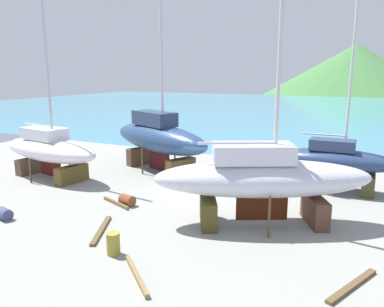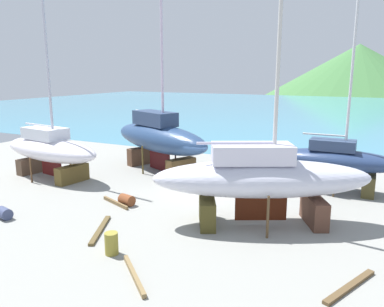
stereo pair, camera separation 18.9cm
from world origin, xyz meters
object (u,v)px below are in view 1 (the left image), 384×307
Objects in this scene: sailboat_small_center at (49,149)px; barrel_rust_mid at (4,214)px; sailboat_mid_port at (158,137)px; sailboat_large_starboard at (337,160)px; barrel_by_slipway at (113,244)px; sailboat_far_slipway at (262,177)px; barrel_ochre at (127,200)px.

barrel_rust_mid is at bearing -52.56° from sailboat_small_center.
sailboat_mid_port is at bearing 80.43° from barrel_rust_mid.
sailboat_small_center is at bearing 119.48° from barrel_rust_mid.
sailboat_mid_port is 21.52× the size of barrel_rust_mid.
sailboat_mid_port is at bearing -177.78° from sailboat_large_starboard.
barrel_rust_mid is at bearing -76.09° from sailboat_mid_port.
barrel_by_slipway is at bearing -25.68° from sailboat_small_center.
sailboat_mid_port reaches higher than sailboat_small_center.
barrel_ochre is at bearing 158.11° from sailboat_far_slipway.
sailboat_small_center is at bearing 146.36° from barrel_by_slipway.
sailboat_large_starboard is 14.29× the size of barrel_rust_mid.
barrel_by_slipway is 1.11× the size of barrel_rust_mid.
barrel_by_slipway is at bearing -155.21° from sailboat_far_slipway.
sailboat_far_slipway is at bearing 23.42° from barrel_rust_mid.
barrel_ochre is at bearing 45.30° from barrel_rust_mid.
barrel_ochre is 1.00× the size of barrel_rust_mid.
sailboat_large_starboard is 14.24× the size of barrel_ochre.
sailboat_large_starboard is 18.59m from barrel_rust_mid.
barrel_rust_mid is at bearing -134.70° from barrel_ochre.
barrel_rust_mid is (-11.45, -4.96, -2.02)m from sailboat_far_slipway.
sailboat_far_slipway is at bearing 51.99° from barrel_by_slipway.
barrel_by_slipway is at bearing -43.40° from sailboat_mid_port.
sailboat_far_slipway reaches higher than sailboat_small_center.
sailboat_far_slipway is (15.17, -1.62, 0.31)m from sailboat_small_center.
sailboat_far_slipway is 0.98× the size of sailboat_mid_port.
sailboat_mid_port is 11.84m from barrel_rust_mid.
barrel_ochre is (-2.85, 4.90, -0.15)m from barrel_by_slipway.
barrel_ochre reaches higher than barrel_rust_mid.
sailboat_small_center is 18.61× the size of barrel_ochre.
sailboat_large_starboard is at bearing 24.97° from sailboat_small_center.
sailboat_small_center is at bearing -163.39° from sailboat_large_starboard.
sailboat_far_slipway reaches higher than barrel_ochre.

